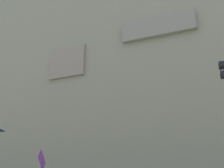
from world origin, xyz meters
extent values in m
cube|color=gray|center=(0.00, 66.66, 34.17)|extent=(180.00, 20.98, 68.34)
cube|color=gray|center=(-24.51, 56.48, 38.19)|extent=(9.96, 2.07, 8.83)
cube|color=gray|center=(0.00, 56.59, 43.22)|extent=(17.79, 3.11, 5.46)
cube|color=purple|center=(-11.40, 29.37, 8.52)|extent=(0.59, 2.60, 2.63)
cylinder|color=black|center=(-11.40, 29.37, 8.52)|extent=(0.35, 0.15, 2.16)
cube|color=blue|center=(-11.40, 29.37, 7.54)|extent=(0.11, 0.31, 0.16)
cube|color=black|center=(11.53, 33.60, 19.73)|extent=(1.10, 1.10, 0.72)
cylinder|color=black|center=(11.06, 33.60, 19.07)|extent=(0.04, 0.04, 1.95)
camera|label=1|loc=(9.26, -1.04, 3.07)|focal=44.89mm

